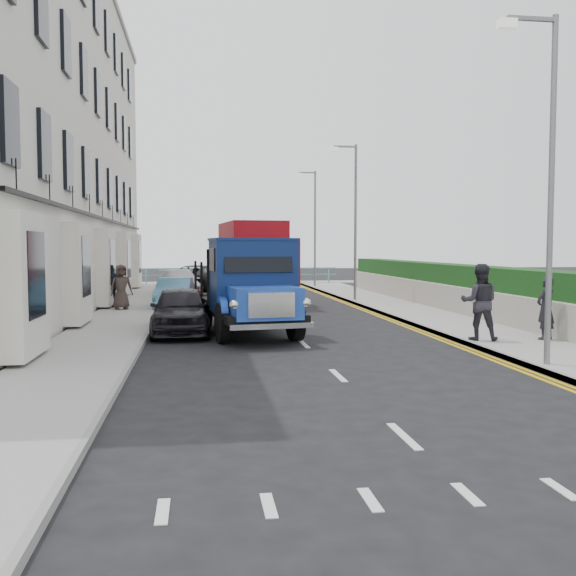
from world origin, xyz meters
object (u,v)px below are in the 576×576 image
object	(u,v)px
red_lorry	(255,260)
lamp_mid	(353,213)
lamp_near	(546,170)
pedestrian_east_near	(546,308)
lamp_far	(313,222)
bedford_lorry	(252,293)
parked_car_front	(180,310)

from	to	relation	value
red_lorry	lamp_mid	bearing A→B (deg)	-6.32
lamp_near	lamp_mid	bearing A→B (deg)	90.00
pedestrian_east_near	lamp_near	bearing A→B (deg)	35.87
lamp_mid	lamp_near	bearing A→B (deg)	-90.00
lamp_far	pedestrian_east_near	bearing A→B (deg)	-85.18
lamp_near	bedford_lorry	distance (m)	8.18
lamp_mid	pedestrian_east_near	size ratio (longest dim) A/B	4.37
parked_car_front	pedestrian_east_near	bearing A→B (deg)	-20.19
lamp_mid	red_lorry	size ratio (longest dim) A/B	1.00
lamp_mid	parked_car_front	bearing A→B (deg)	-127.50
lamp_mid	lamp_far	distance (m)	10.00
lamp_near	lamp_far	world-z (taller)	same
lamp_far	pedestrian_east_near	xyz separation A→B (m)	(1.92, -22.79, -3.08)
lamp_near	lamp_far	size ratio (longest dim) A/B	1.00
lamp_near	lamp_mid	distance (m)	16.00
bedford_lorry	red_lorry	world-z (taller)	red_lorry
bedford_lorry	lamp_near	bearing A→B (deg)	-53.56
lamp_far	bedford_lorry	size ratio (longest dim) A/B	1.19
lamp_mid	red_lorry	xyz separation A→B (m)	(-4.38, 0.06, -2.09)
lamp_mid	bedford_lorry	distance (m)	12.12
lamp_mid	parked_car_front	world-z (taller)	lamp_mid
lamp_near	red_lorry	world-z (taller)	lamp_near
lamp_near	pedestrian_east_near	size ratio (longest dim) A/B	4.37
pedestrian_east_near	bedford_lorry	bearing A→B (deg)	-40.65
lamp_near	pedestrian_east_near	distance (m)	4.84
lamp_mid	pedestrian_east_near	world-z (taller)	lamp_mid
red_lorry	pedestrian_east_near	distance (m)	14.35
bedford_lorry	pedestrian_east_near	bearing A→B (deg)	-25.40
lamp_mid	bedford_lorry	xyz separation A→B (m)	(-5.38, -10.49, -2.77)
lamp_near	pedestrian_east_near	world-z (taller)	lamp_near
lamp_far	parked_car_front	world-z (taller)	lamp_far
lamp_far	red_lorry	distance (m)	11.06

